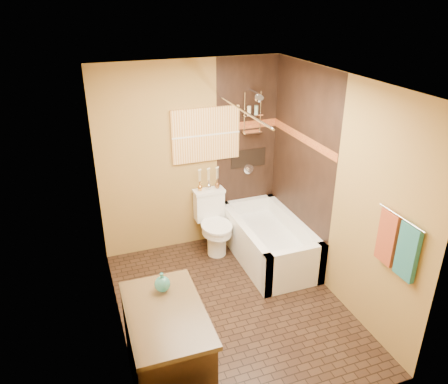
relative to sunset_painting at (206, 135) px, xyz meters
name	(u,v)px	position (x,y,z in m)	size (l,w,h in m)	color
floor	(232,307)	(-0.20, -1.48, -1.55)	(3.00, 3.00, 0.00)	black
wall_left	(111,228)	(-1.40, -1.48, -0.30)	(0.02, 3.00, 2.50)	olive
wall_right	(336,190)	(1.00, -1.48, -0.30)	(0.02, 3.00, 2.50)	olive
wall_back	(191,158)	(-0.20, 0.02, -0.30)	(2.40, 0.02, 2.50)	olive
wall_front	(309,297)	(-0.20, -2.98, -0.30)	(2.40, 0.02, 2.50)	olive
ceiling	(234,81)	(-0.20, -1.48, 0.95)	(3.00, 3.00, 0.00)	silver
alcove_tile_back	(247,151)	(0.57, 0.01, -0.30)	(0.85, 0.01, 2.50)	black
alcove_tile_right	(301,166)	(0.99, -0.73, -0.30)	(0.01, 1.50, 2.50)	black
mosaic_band_back	(247,125)	(0.57, 0.00, 0.07)	(0.85, 0.01, 0.10)	maroon
mosaic_band_right	(302,138)	(0.98, -0.73, 0.07)	(0.01, 1.50, 0.10)	maroon
alcove_niche	(248,158)	(0.60, 0.01, -0.40)	(0.50, 0.01, 0.25)	black
shower_fixtures	(252,123)	(0.60, -0.10, 0.12)	(0.24, 0.33, 1.16)	silver
curtain_rod	(243,111)	(0.20, -0.73, 0.47)	(0.03, 0.03, 1.55)	silver
towel_bar	(402,218)	(0.95, -2.53, -0.10)	(0.02, 0.02, 0.55)	silver
towel_teal	(408,252)	(0.96, -2.66, -0.37)	(0.05, 0.22, 0.52)	#1D6262
towel_rust	(388,237)	(0.96, -2.40, -0.37)	(0.05, 0.22, 0.52)	maroon
sunset_painting	(206,135)	(0.00, 0.00, 0.00)	(0.90, 0.04, 0.70)	#C97E2F
vanity_mirror	(124,254)	(-1.39, -2.36, -0.05)	(0.01, 1.00, 0.90)	white
bathtub	(268,244)	(0.60, -0.73, -1.33)	(0.80, 1.50, 0.55)	white
toilet	(214,222)	(0.00, -0.27, -1.14)	(0.42, 0.61, 0.81)	white
vanity	(167,354)	(-1.12, -2.36, -1.10)	(0.64, 1.03, 0.90)	black
teal_bottle	(162,282)	(-1.07, -2.09, -0.56)	(0.14, 0.14, 0.22)	#2A7E74
bud_vases	(209,178)	(0.00, -0.08, -0.57)	(0.30, 0.06, 0.30)	gold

